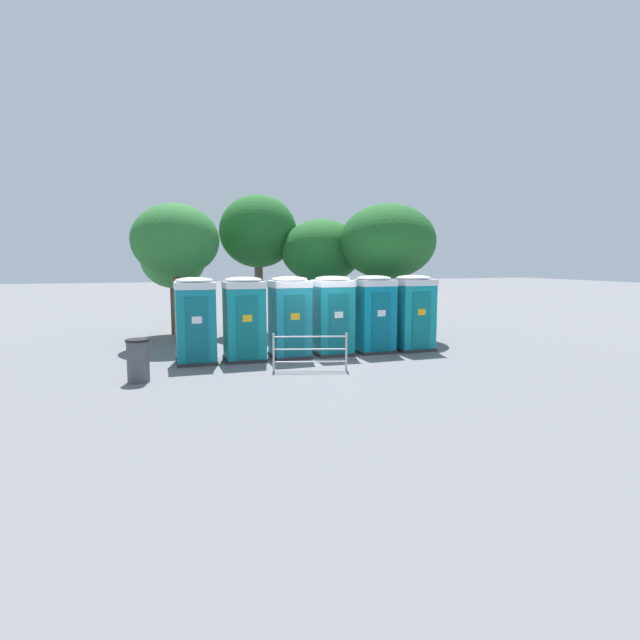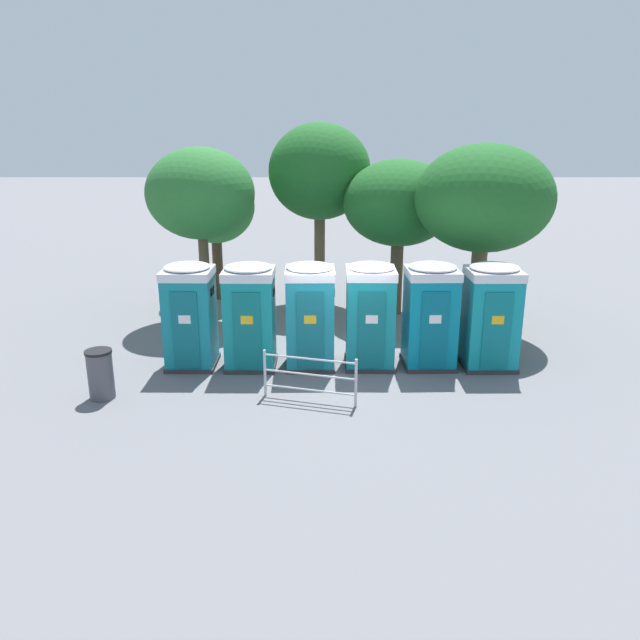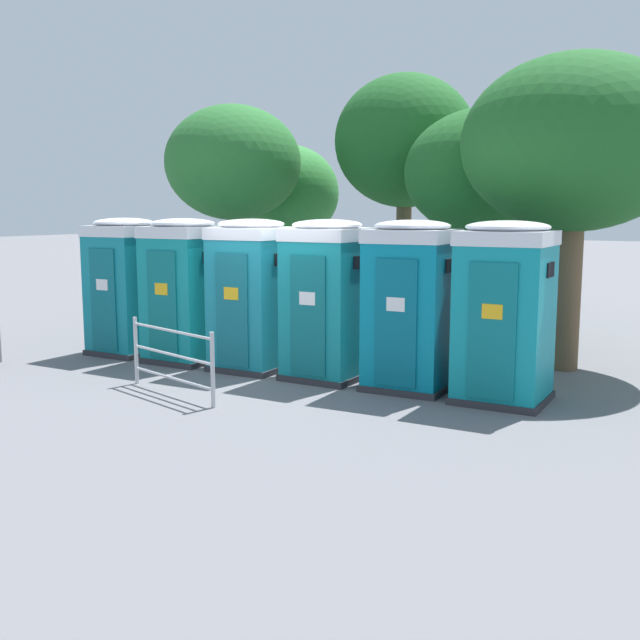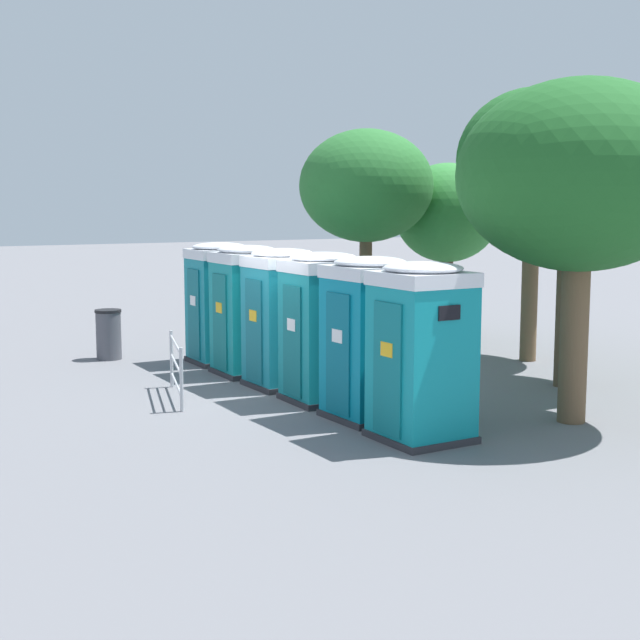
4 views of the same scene
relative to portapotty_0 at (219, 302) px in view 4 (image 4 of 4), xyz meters
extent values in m
plane|color=slate|center=(3.58, -0.05, -1.28)|extent=(120.00, 120.00, 0.00)
cube|color=#2D2D33|center=(0.00, 0.01, -1.23)|extent=(1.17, 1.20, 0.10)
cube|color=#117E8D|center=(0.00, 0.01, -0.13)|extent=(1.11, 1.15, 2.10)
cube|color=#0D626E|center=(0.00, -0.58, -0.21)|extent=(0.61, 0.03, 1.85)
cube|color=white|center=(0.00, -0.60, 0.07)|extent=(0.28, 0.01, 0.20)
cube|color=black|center=(0.57, 0.00, 0.60)|extent=(0.03, 0.36, 0.20)
cube|color=silver|center=(0.00, 0.01, 1.02)|extent=(1.15, 1.18, 0.20)
ellipsoid|color=silver|center=(0.00, 0.01, 1.17)|extent=(1.09, 1.12, 0.18)
cube|color=#2D2D33|center=(1.43, -0.03, -1.23)|extent=(1.21, 1.21, 0.10)
cube|color=#10868B|center=(1.43, -0.03, -0.13)|extent=(1.15, 1.15, 2.10)
cube|color=#0C696D|center=(1.43, -0.62, -0.21)|extent=(0.63, 0.03, 1.85)
cube|color=yellow|center=(1.43, -0.64, 0.07)|extent=(0.28, 0.01, 0.20)
cube|color=black|center=(2.02, -0.04, 0.60)|extent=(0.03, 0.36, 0.20)
cube|color=silver|center=(1.43, -0.03, 1.02)|extent=(1.19, 1.18, 0.20)
ellipsoid|color=silver|center=(1.43, -0.03, 1.17)|extent=(1.13, 1.13, 0.18)
cube|color=#2D2D33|center=(2.87, -0.01, -1.23)|extent=(1.19, 1.22, 0.10)
cube|color=teal|center=(2.87, -0.01, -0.13)|extent=(1.14, 1.16, 2.10)
cube|color=#116573|center=(2.88, -0.59, -0.21)|extent=(0.61, 0.04, 1.85)
cube|color=yellow|center=(2.88, -0.61, 0.07)|extent=(0.28, 0.01, 0.20)
cube|color=black|center=(3.44, 0.00, 0.60)|extent=(0.03, 0.36, 0.20)
cube|color=silver|center=(2.87, -0.01, 1.02)|extent=(1.17, 1.19, 0.20)
ellipsoid|color=silver|center=(2.87, -0.01, 1.17)|extent=(1.11, 1.13, 0.18)
cube|color=#2D2D33|center=(4.30, 0.01, -1.23)|extent=(1.20, 1.22, 0.10)
cube|color=#11828B|center=(4.30, 0.01, -0.13)|extent=(1.14, 1.16, 2.10)
cube|color=#0D656C|center=(4.29, -0.57, -0.21)|extent=(0.62, 0.04, 1.85)
cube|color=white|center=(4.29, -0.59, 0.07)|extent=(0.28, 0.01, 0.20)
cube|color=black|center=(4.87, 0.01, 0.60)|extent=(0.03, 0.36, 0.20)
cube|color=silver|center=(4.30, 0.01, 1.02)|extent=(1.17, 1.19, 0.20)
ellipsoid|color=silver|center=(4.30, 0.01, 1.17)|extent=(1.12, 1.13, 0.18)
cube|color=#2D2D33|center=(5.73, 0.02, -1.23)|extent=(1.25, 1.23, 0.10)
cube|color=#077C99|center=(5.73, 0.02, -0.13)|extent=(1.19, 1.17, 2.10)
cube|color=#076177|center=(5.75, -0.56, -0.21)|extent=(0.64, 0.05, 1.85)
cube|color=white|center=(5.75, -0.58, 0.07)|extent=(0.28, 0.02, 0.20)
cube|color=black|center=(6.32, 0.04, 0.60)|extent=(0.03, 0.36, 0.20)
cube|color=silver|center=(5.73, 0.02, 1.02)|extent=(1.23, 1.21, 0.20)
ellipsoid|color=silver|center=(5.73, 0.02, 1.17)|extent=(1.17, 1.15, 0.18)
cube|color=#2D2D33|center=(7.17, -0.04, -1.23)|extent=(1.25, 1.21, 0.10)
cube|color=teal|center=(7.17, -0.04, -0.13)|extent=(1.19, 1.15, 2.10)
cube|color=#0B6D76|center=(7.17, -0.63, -0.21)|extent=(0.65, 0.03, 1.85)
cube|color=yellow|center=(7.17, -0.65, 0.07)|extent=(0.28, 0.01, 0.20)
cube|color=black|center=(7.77, -0.04, 0.60)|extent=(0.03, 0.36, 0.20)
cube|color=silver|center=(7.17, -0.04, 1.02)|extent=(1.22, 1.18, 0.20)
ellipsoid|color=silver|center=(7.17, -0.04, 1.17)|extent=(1.16, 1.12, 0.18)
cylinder|color=brown|center=(7.48, 2.60, 0.20)|extent=(0.43, 0.43, 2.97)
ellipsoid|color=#1E5B23|center=(7.48, 2.60, 2.47)|extent=(3.69, 3.69, 2.87)
cylinder|color=brown|center=(3.09, 5.80, 0.42)|extent=(0.35, 0.35, 3.41)
ellipsoid|color=#1E5B23|center=(3.09, 5.80, 2.95)|extent=(3.21, 3.21, 3.00)
cylinder|color=brown|center=(5.45, 4.49, 0.07)|extent=(0.38, 0.38, 2.71)
ellipsoid|color=#1E5B23|center=(5.45, 4.49, 2.13)|extent=(3.31, 3.31, 2.55)
cylinder|color=brown|center=(-0.32, 3.86, 0.24)|extent=(0.30, 0.30, 3.04)
ellipsoid|color=#286B2D|center=(-0.32, 3.86, 2.47)|extent=(3.11, 3.11, 2.60)
cylinder|color=#4C3826|center=(-0.32, 6.24, -0.06)|extent=(0.34, 0.34, 2.45)
ellipsoid|color=#337F38|center=(-0.32, 6.24, 1.84)|extent=(2.59, 2.59, 2.42)
cylinder|color=#4C4C54|center=(-1.57, -1.92, -0.77)|extent=(0.53, 0.53, 1.02)
cylinder|color=black|center=(-1.57, -1.92, -0.23)|extent=(0.57, 0.57, 0.06)
cylinder|color=#B7B7BC|center=(1.92, -1.80, -0.76)|extent=(0.06, 0.06, 1.05)
cylinder|color=#B7B7BC|center=(3.84, -2.36, -0.76)|extent=(0.06, 0.06, 1.05)
cylinder|color=#B7B7BC|center=(2.88, -2.08, -0.33)|extent=(1.93, 0.59, 0.04)
cylinder|color=#B7B7BC|center=(2.88, -2.08, -0.68)|extent=(1.93, 0.59, 0.04)
cylinder|color=#B7B7BC|center=(2.88, -2.08, -1.03)|extent=(1.93, 0.59, 0.04)
camera|label=1|loc=(-1.14, -14.96, 1.73)|focal=28.00mm
camera|label=2|loc=(3.10, -14.23, 4.28)|focal=35.00mm
camera|label=3|loc=(10.06, -10.27, 1.40)|focal=42.00mm
camera|label=4|loc=(17.16, -7.47, 2.05)|focal=50.00mm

